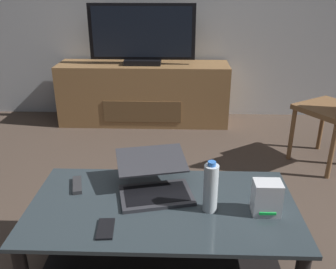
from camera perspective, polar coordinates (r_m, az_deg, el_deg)
name	(u,v)px	position (r m, az deg, el deg)	size (l,w,h in m)	color
coffee_table	(163,226)	(1.86, -0.81, -14.09)	(1.28, 0.68, 0.42)	#2D383D
media_cabinet	(144,93)	(3.84, -3.77, 6.38)	(1.72, 0.44, 0.62)	olive
television	(142,36)	(3.69, -4.04, 15.05)	(1.03, 0.20, 0.58)	black
laptop	(154,181)	(1.86, -2.16, -7.16)	(0.43, 0.44, 0.16)	#333338
router_box	(267,198)	(1.74, 15.07, -9.48)	(0.12, 0.10, 0.16)	silver
water_bottle_near	(211,188)	(1.69, 6.65, -8.21)	(0.07, 0.07, 0.25)	silver
cell_phone	(106,229)	(1.65, -9.67, -14.25)	(0.07, 0.14, 0.01)	black
tv_remote	(77,185)	(1.97, -13.93, -7.63)	(0.04, 0.16, 0.02)	#2D2D30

